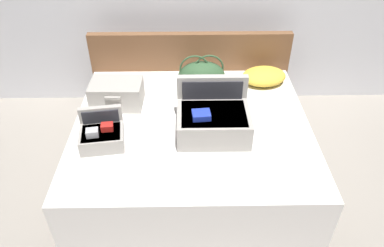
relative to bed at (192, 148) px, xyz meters
The scene contains 8 objects.
ground_plane 0.48m from the bed, 90.00° to the right, with size 12.00×12.00×0.00m, color gray.
bed is the anchor object (origin of this frame).
headboard 0.93m from the bed, 90.00° to the left, with size 1.97×0.08×0.91m, color brown.
hard_case_large 0.44m from the bed, 35.61° to the right, with size 0.56×0.46×0.40m.
hard_case_medium 0.80m from the bed, 155.41° to the left, with size 0.45×0.33×0.22m.
hard_case_small 0.80m from the bed, 161.42° to the right, with size 0.36×0.33×0.25m.
duffel_bag 0.67m from the bed, 79.52° to the left, with size 0.44×0.29×0.35m.
pillow_center_head 1.00m from the bed, 42.33° to the left, with size 0.42×0.32×0.14m, color gold.
Camera 1 is at (-0.04, -2.02, 2.38)m, focal length 34.78 mm.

